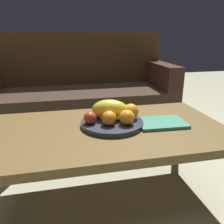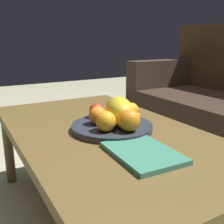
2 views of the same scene
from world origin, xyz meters
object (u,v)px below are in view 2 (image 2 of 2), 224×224
at_px(fruit_bowl, 112,127).
at_px(magazine, 143,153).
at_px(melon_large_front, 120,110).
at_px(orange_right, 131,110).
at_px(banana_bunch, 120,117).
at_px(coffee_table, 104,139).
at_px(apple_front, 97,110).
at_px(orange_front, 97,115).
at_px(orange_left, 129,120).
at_px(orange_back, 106,121).

relative_size(fruit_bowl, magazine, 1.30).
height_order(fruit_bowl, magazine, fruit_bowl).
bearing_deg(melon_large_front, orange_right, 110.92).
bearing_deg(banana_bunch, orange_right, 119.86).
distance_m(banana_bunch, magazine, 0.26).
bearing_deg(coffee_table, magazine, -2.36).
xyz_separation_m(orange_right, banana_bunch, (0.05, -0.08, -0.01)).
distance_m(coffee_table, magazine, 0.29).
relative_size(apple_front, banana_bunch, 0.37).
distance_m(fruit_bowl, orange_right, 0.13).
height_order(orange_right, banana_bunch, orange_right).
xyz_separation_m(coffee_table, apple_front, (-0.09, 0.01, 0.10)).
distance_m(fruit_bowl, melon_large_front, 0.07).
xyz_separation_m(melon_large_front, apple_front, (-0.11, -0.05, -0.02)).
relative_size(coffee_table, orange_front, 16.67).
bearing_deg(orange_left, orange_right, 143.86).
height_order(orange_left, orange_right, orange_left).
bearing_deg(orange_left, banana_bunch, 168.82).
bearing_deg(fruit_bowl, banana_bunch, 63.87).
relative_size(melon_large_front, orange_left, 2.25).
bearing_deg(orange_left, magazine, -17.46).
height_order(fruit_bowl, orange_left, orange_left).
height_order(coffee_table, banana_bunch, banana_bunch).
xyz_separation_m(coffee_table, fruit_bowl, (0.03, 0.02, 0.06)).
bearing_deg(coffee_table, fruit_bowl, 42.48).
bearing_deg(orange_front, orange_back, -7.37).
height_order(orange_front, magazine, orange_front).
relative_size(orange_front, banana_bunch, 0.42).
relative_size(coffee_table, magazine, 4.83).
relative_size(orange_left, orange_right, 1.22).
relative_size(orange_front, orange_right, 1.06).
height_order(coffee_table, magazine, magazine).
bearing_deg(orange_right, orange_left, -36.14).
bearing_deg(coffee_table, melon_large_front, 69.46).
height_order(coffee_table, melon_large_front, melon_large_front).
height_order(coffee_table, apple_front, apple_front).
xyz_separation_m(melon_large_front, orange_left, (0.11, -0.02, -0.01)).
bearing_deg(orange_back, apple_front, 164.00).
xyz_separation_m(orange_left, apple_front, (-0.22, -0.02, -0.01)).
bearing_deg(banana_bunch, melon_large_front, 159.59).
distance_m(orange_left, orange_right, 0.17).
distance_m(coffee_table, fruit_bowl, 0.07).
bearing_deg(fruit_bowl, orange_left, 6.94).
relative_size(orange_back, magazine, 0.30).
relative_size(melon_large_front, apple_front, 2.96).
bearing_deg(melon_large_front, coffee_table, -110.54).
height_order(melon_large_front, orange_back, melon_large_front).
distance_m(coffee_table, apple_front, 0.13).
distance_m(orange_right, banana_bunch, 0.09).
bearing_deg(orange_left, orange_back, -119.17).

